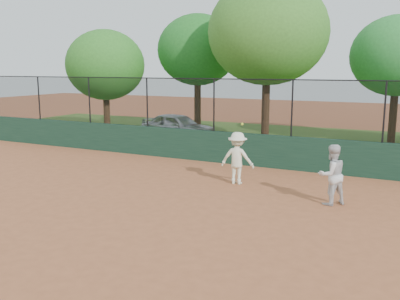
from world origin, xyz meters
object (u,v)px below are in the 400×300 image
at_px(tree_2, 268,32).
at_px(player_main, 237,158).
at_px(parked_car, 178,126).
at_px(tree_3, 398,56).
at_px(player_second, 332,175).
at_px(tree_0, 105,65).
at_px(tree_1, 198,50).

bearing_deg(tree_2, player_main, -78.63).
height_order(parked_car, tree_3, tree_3).
relative_size(player_main, tree_3, 0.33).
height_order(player_second, tree_2, tree_2).
distance_m(parked_car, tree_2, 6.42).
relative_size(player_second, tree_3, 0.27).
bearing_deg(parked_car, tree_0, 96.81).
xyz_separation_m(parked_car, player_second, (9.03, -7.80, 0.14)).
height_order(player_main, tree_2, tree_2).
relative_size(tree_0, tree_3, 0.94).
height_order(parked_car, player_second, player_second).
bearing_deg(tree_3, player_main, -111.51).
bearing_deg(tree_0, player_second, -30.13).
bearing_deg(tree_3, parked_car, -163.80).
relative_size(tree_0, tree_1, 0.88).
xyz_separation_m(player_second, tree_1, (-8.89, 9.78, 3.69)).
xyz_separation_m(player_main, tree_3, (3.85, 9.78, 3.29)).
distance_m(player_second, tree_3, 11.20).
distance_m(player_main, tree_0, 12.91).
distance_m(tree_1, tree_3, 9.76).
relative_size(parked_car, player_second, 2.41).
distance_m(parked_car, tree_1, 4.32).
distance_m(player_main, tree_1, 11.27).
distance_m(tree_0, tree_3, 14.62).
xyz_separation_m(parked_car, tree_3, (9.86, 2.87, 3.44)).
height_order(parked_car, tree_0, tree_0).
height_order(parked_car, player_main, player_main).
bearing_deg(tree_0, tree_3, 11.17).
xyz_separation_m(tree_0, tree_1, (4.62, 1.94, 0.78)).
bearing_deg(parked_car, tree_2, -82.04).
xyz_separation_m(tree_0, tree_3, (14.34, 2.83, 0.39)).
distance_m(player_second, tree_1, 13.72).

